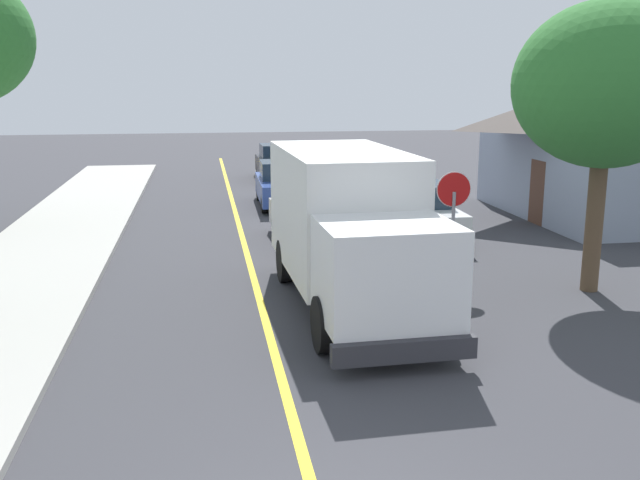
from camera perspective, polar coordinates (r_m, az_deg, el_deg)
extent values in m
cube|color=gold|center=(16.41, -5.13, -3.79)|extent=(0.16, 56.00, 0.01)
cube|color=silver|center=(15.43, 1.69, 2.43)|extent=(2.56, 5.07, 2.60)
cube|color=white|center=(12.22, 5.34, -2.52)|extent=(2.34, 2.07, 1.70)
cube|color=#1E2D3D|center=(11.29, 6.68, -1.85)|extent=(2.04, 0.14, 0.75)
cube|color=#2D2D33|center=(11.56, 6.77, -8.82)|extent=(2.41, 0.28, 0.36)
cylinder|color=black|center=(13.00, 9.47, -6.07)|extent=(0.33, 1.01, 1.00)
cylinder|color=black|center=(12.44, 0.32, -6.76)|extent=(0.33, 1.01, 1.00)
cylinder|color=black|center=(17.16, 4.14, -1.33)|extent=(0.33, 1.01, 1.00)
cylinder|color=black|center=(16.74, -2.81, -1.67)|extent=(0.33, 1.01, 1.00)
cube|color=#B7B7BC|center=(20.58, -0.77, 1.49)|extent=(2.00, 4.48, 0.76)
cube|color=#1E2D3D|center=(20.60, -0.86, 3.47)|extent=(1.66, 1.87, 0.64)
cylinder|color=black|center=(19.48, 2.32, -0.16)|extent=(0.25, 0.65, 0.64)
cylinder|color=black|center=(19.16, -2.26, -0.38)|extent=(0.25, 0.65, 0.64)
cylinder|color=black|center=(22.16, 0.52, 1.42)|extent=(0.25, 0.65, 0.64)
cylinder|color=black|center=(21.87, -3.52, 1.25)|extent=(0.25, 0.65, 0.64)
cube|color=#2D4793|center=(26.89, -3.01, 4.11)|extent=(1.89, 4.43, 0.76)
cube|color=#1E2D3D|center=(26.94, -3.06, 5.63)|extent=(1.62, 1.83, 0.64)
cylinder|color=black|center=(25.64, -0.95, 2.96)|extent=(0.23, 0.64, 0.64)
cylinder|color=black|center=(25.49, -4.48, 2.87)|extent=(0.23, 0.64, 0.64)
cylinder|color=black|center=(28.40, -1.68, 3.91)|extent=(0.23, 0.64, 0.64)
cylinder|color=black|center=(28.26, -4.87, 3.82)|extent=(0.23, 0.64, 0.64)
cube|color=black|center=(34.10, -3.36, 5.92)|extent=(1.88, 4.43, 0.76)
cube|color=#1E2D3D|center=(34.18, -3.40, 7.11)|extent=(1.62, 1.83, 0.64)
cylinder|color=black|center=(32.87, -1.67, 5.10)|extent=(0.23, 0.64, 0.64)
cylinder|color=black|center=(32.67, -4.42, 5.02)|extent=(0.23, 0.64, 0.64)
cylinder|color=black|center=(35.63, -2.37, 5.69)|extent=(0.23, 0.64, 0.64)
cylinder|color=black|center=(35.45, -4.91, 5.61)|extent=(0.23, 0.64, 0.64)
cube|color=silver|center=(21.51, 7.84, 1.86)|extent=(1.90, 4.44, 0.76)
cube|color=#1E2D3D|center=(21.25, 8.01, 3.64)|extent=(1.63, 1.84, 0.64)
cylinder|color=black|center=(22.72, 4.93, 1.65)|extent=(0.23, 0.64, 0.64)
cylinder|color=black|center=(23.12, 8.75, 1.75)|extent=(0.23, 0.64, 0.64)
cylinder|color=black|center=(20.04, 6.73, 0.13)|extent=(0.23, 0.64, 0.64)
cylinder|color=black|center=(20.50, 11.01, 0.26)|extent=(0.23, 0.64, 0.64)
cylinder|color=gray|center=(16.44, 10.54, 0.02)|extent=(0.08, 0.08, 2.20)
cylinder|color=red|center=(16.26, 10.67, 4.00)|extent=(0.76, 0.03, 0.76)
cylinder|color=white|center=(16.28, 10.64, 4.01)|extent=(0.80, 0.02, 0.80)
cube|color=brown|center=(24.47, 17.03, 3.67)|extent=(0.10, 1.00, 2.10)
cylinder|color=brown|center=(16.93, 21.06, 0.90)|extent=(0.38, 0.38, 2.87)
ellipsoid|color=#2D702D|center=(16.62, 21.92, 11.46)|extent=(3.94, 3.94, 3.55)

